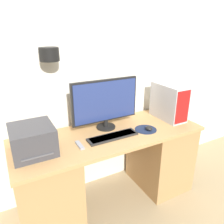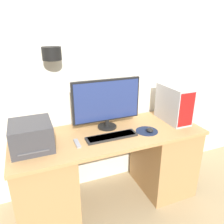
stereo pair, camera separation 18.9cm
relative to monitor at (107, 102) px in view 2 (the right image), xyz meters
name	(u,v)px [view 2 (the right image)]	position (x,y,z in m)	size (l,w,h in m)	color
ground_plane	(123,223)	(-0.02, -0.44, -1.01)	(12.00, 12.00, 0.00)	#9E8966
wall_back	(95,61)	(-0.02, 0.25, 0.34)	(6.40, 0.21, 2.70)	silver
desk	(110,167)	(-0.02, -0.13, -0.62)	(1.71, 0.64, 0.76)	tan
monitor	(107,102)	(0.00, 0.00, 0.00)	(0.64, 0.18, 0.46)	black
keyboard	(112,136)	(-0.04, -0.21, -0.24)	(0.45, 0.12, 0.02)	black
mousepad	(147,131)	(0.31, -0.22, -0.25)	(0.20, 0.20, 0.00)	#19233D
mouse	(150,130)	(0.32, -0.25, -0.23)	(0.06, 0.07, 0.04)	black
computer_tower	(174,104)	(0.67, -0.10, -0.07)	(0.18, 0.38, 0.36)	#B2B2B7
printer	(31,136)	(-0.68, -0.13, -0.15)	(0.31, 0.33, 0.21)	#38383D
remote_control	(77,143)	(-0.34, -0.21, -0.24)	(0.03, 0.14, 0.02)	gray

